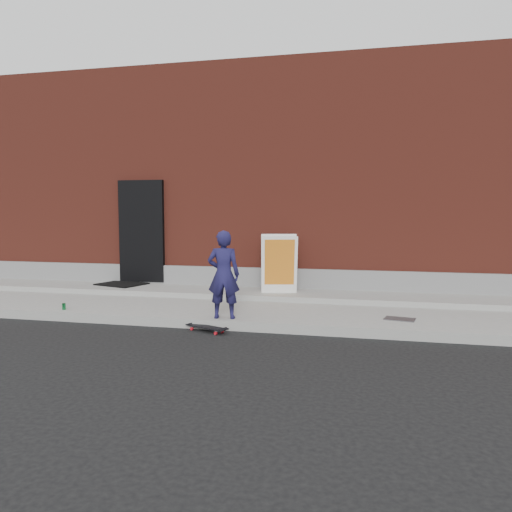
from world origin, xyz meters
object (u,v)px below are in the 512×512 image
(soda_can, at_px, (64,306))
(pizza_sign, at_px, (279,263))
(child, at_px, (224,275))
(skateboard, at_px, (207,327))

(soda_can, bearing_deg, pizza_sign, 32.01)
(pizza_sign, xyz_separation_m, soda_can, (-3.37, -2.11, -0.62))
(child, bearing_deg, skateboard, 52.80)
(child, xyz_separation_m, skateboard, (-0.18, -0.32, -0.78))
(child, distance_m, skateboard, 0.86)
(child, xyz_separation_m, soda_can, (-2.88, 0.04, -0.64))
(child, height_order, pizza_sign, child)
(skateboard, relative_size, soda_can, 6.43)
(pizza_sign, bearing_deg, child, -102.81)
(skateboard, height_order, pizza_sign, pizza_sign)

